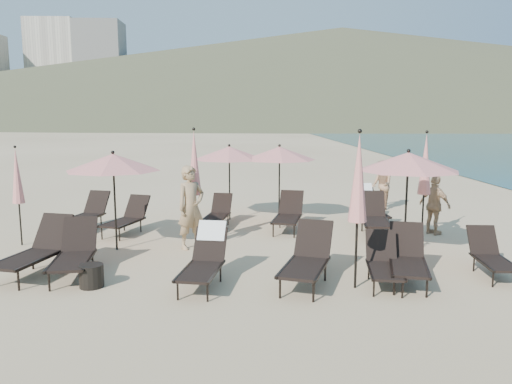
{
  "coord_description": "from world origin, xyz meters",
  "views": [
    {
      "loc": [
        -1.09,
        -9.2,
        3.07
      ],
      "look_at": [
        -0.71,
        3.5,
        1.1
      ],
      "focal_mm": 35.0,
      "sensor_mm": 36.0,
      "label": 1
    }
  ],
  "objects_px": {
    "lounger_11": "(369,206)",
    "beachgoer_b": "(381,185)",
    "lounger_5": "(491,255)",
    "lounger_6": "(87,213)",
    "lounger_8": "(218,212)",
    "umbrella_closed_3": "(194,164)",
    "lounger_4": "(408,257)",
    "umbrella_open_1": "(408,162)",
    "lounger_7": "(127,217)",
    "lounger_0": "(35,250)",
    "lounger_1": "(74,252)",
    "lounger_3": "(307,258)",
    "lounger_10": "(375,216)",
    "umbrella_closed_1": "(425,165)",
    "umbrella_closed_2": "(17,176)",
    "umbrella_closed_0": "(358,179)",
    "lounger_2": "(205,257)",
    "umbrella_open_3": "(279,153)",
    "beachgoer_a": "(191,207)",
    "lounger_9": "(288,213)",
    "side_table_1": "(310,256)",
    "umbrella_open_0": "(113,162)",
    "lounger_12": "(384,262)",
    "umbrella_open_2": "(229,153)",
    "side_table_0": "(91,276)",
    "beachgoer_c": "(435,205)"
  },
  "relations": [
    {
      "from": "lounger_11",
      "to": "beachgoer_b",
      "type": "height_order",
      "value": "beachgoer_b"
    },
    {
      "from": "lounger_5",
      "to": "lounger_6",
      "type": "distance_m",
      "value": 9.93
    },
    {
      "from": "lounger_8",
      "to": "umbrella_closed_3",
      "type": "distance_m",
      "value": 2.44
    },
    {
      "from": "lounger_4",
      "to": "umbrella_open_1",
      "type": "height_order",
      "value": "umbrella_open_1"
    },
    {
      "from": "lounger_7",
      "to": "umbrella_open_1",
      "type": "height_order",
      "value": "umbrella_open_1"
    },
    {
      "from": "lounger_0",
      "to": "lounger_1",
      "type": "height_order",
      "value": "lounger_0"
    },
    {
      "from": "lounger_3",
      "to": "lounger_10",
      "type": "bearing_deg",
      "value": 78.71
    },
    {
      "from": "umbrella_closed_1",
      "to": "beachgoer_b",
      "type": "height_order",
      "value": "umbrella_closed_1"
    },
    {
      "from": "lounger_3",
      "to": "umbrella_closed_2",
      "type": "height_order",
      "value": "umbrella_closed_2"
    },
    {
      "from": "lounger_0",
      "to": "umbrella_closed_0",
      "type": "height_order",
      "value": "umbrella_closed_0"
    },
    {
      "from": "lounger_2",
      "to": "lounger_4",
      "type": "bearing_deg",
      "value": 10.46
    },
    {
      "from": "lounger_0",
      "to": "lounger_11",
      "type": "xyz_separation_m",
      "value": [
        7.62,
        4.4,
        0.02
      ]
    },
    {
      "from": "umbrella_closed_1",
      "to": "umbrella_open_1",
      "type": "bearing_deg",
      "value": -122.8
    },
    {
      "from": "lounger_10",
      "to": "umbrella_open_3",
      "type": "xyz_separation_m",
      "value": [
        -2.35,
        1.67,
        1.5
      ]
    },
    {
      "from": "beachgoer_a",
      "to": "lounger_6",
      "type": "bearing_deg",
      "value": 106.34
    },
    {
      "from": "lounger_0",
      "to": "lounger_9",
      "type": "distance_m",
      "value": 6.35
    },
    {
      "from": "beachgoer_b",
      "to": "beachgoer_a",
      "type": "bearing_deg",
      "value": -55.43
    },
    {
      "from": "lounger_6",
      "to": "lounger_9",
      "type": "xyz_separation_m",
      "value": [
        5.44,
        -0.33,
        0.01
      ]
    },
    {
      "from": "lounger_7",
      "to": "side_table_1",
      "type": "xyz_separation_m",
      "value": [
        4.38,
        -2.96,
        -0.22
      ]
    },
    {
      "from": "lounger_6",
      "to": "lounger_11",
      "type": "height_order",
      "value": "lounger_11"
    },
    {
      "from": "lounger_10",
      "to": "lounger_11",
      "type": "distance_m",
      "value": 1.3
    },
    {
      "from": "lounger_11",
      "to": "umbrella_open_3",
      "type": "relative_size",
      "value": 0.78
    },
    {
      "from": "umbrella_open_0",
      "to": "beachgoer_a",
      "type": "relative_size",
      "value": 1.18
    },
    {
      "from": "lounger_3",
      "to": "lounger_8",
      "type": "bearing_deg",
      "value": 130.27
    },
    {
      "from": "lounger_7",
      "to": "lounger_5",
      "type": "bearing_deg",
      "value": -5.56
    },
    {
      "from": "lounger_3",
      "to": "umbrella_closed_1",
      "type": "relative_size",
      "value": 0.72
    },
    {
      "from": "lounger_1",
      "to": "lounger_12",
      "type": "height_order",
      "value": "lounger_1"
    },
    {
      "from": "lounger_6",
      "to": "umbrella_closed_1",
      "type": "relative_size",
      "value": 0.65
    },
    {
      "from": "umbrella_closed_0",
      "to": "beachgoer_b",
      "type": "height_order",
      "value": "umbrella_closed_0"
    },
    {
      "from": "umbrella_open_3",
      "to": "lounger_12",
      "type": "bearing_deg",
      "value": -74.77
    },
    {
      "from": "umbrella_open_2",
      "to": "side_table_0",
      "type": "xyz_separation_m",
      "value": [
        -2.36,
        -5.77,
        -1.77
      ]
    },
    {
      "from": "lounger_5",
      "to": "lounger_0",
      "type": "bearing_deg",
      "value": -176.93
    },
    {
      "from": "lounger_7",
      "to": "umbrella_open_0",
      "type": "distance_m",
      "value": 2.25
    },
    {
      "from": "lounger_10",
      "to": "lounger_4",
      "type": "bearing_deg",
      "value": -88.12
    },
    {
      "from": "umbrella_closed_0",
      "to": "lounger_0",
      "type": "bearing_deg",
      "value": 171.18
    },
    {
      "from": "lounger_8",
      "to": "umbrella_open_3",
      "type": "bearing_deg",
      "value": 31.72
    },
    {
      "from": "side_table_0",
      "to": "beachgoer_a",
      "type": "xyz_separation_m",
      "value": [
        1.54,
        2.61,
        0.76
      ]
    },
    {
      "from": "lounger_10",
      "to": "umbrella_closed_2",
      "type": "relative_size",
      "value": 0.79
    },
    {
      "from": "lounger_4",
      "to": "lounger_5",
      "type": "relative_size",
      "value": 1.19
    },
    {
      "from": "umbrella_open_3",
      "to": "umbrella_open_2",
      "type": "bearing_deg",
      "value": 170.45
    },
    {
      "from": "lounger_10",
      "to": "side_table_1",
      "type": "relative_size",
      "value": 4.47
    },
    {
      "from": "umbrella_closed_2",
      "to": "lounger_1",
      "type": "bearing_deg",
      "value": -49.14
    },
    {
      "from": "lounger_7",
      "to": "lounger_11",
      "type": "bearing_deg",
      "value": 28.57
    },
    {
      "from": "umbrella_closed_3",
      "to": "umbrella_closed_1",
      "type": "bearing_deg",
      "value": 1.19
    },
    {
      "from": "lounger_9",
      "to": "side_table_1",
      "type": "relative_size",
      "value": 4.35
    },
    {
      "from": "lounger_0",
      "to": "lounger_10",
      "type": "distance_m",
      "value": 8.06
    },
    {
      "from": "lounger_8",
      "to": "lounger_4",
      "type": "bearing_deg",
      "value": -40.57
    },
    {
      "from": "lounger_0",
      "to": "lounger_11",
      "type": "bearing_deg",
      "value": 44.91
    },
    {
      "from": "umbrella_open_2",
      "to": "beachgoer_c",
      "type": "xyz_separation_m",
      "value": [
        5.33,
        -1.98,
        -1.2
      ]
    },
    {
      "from": "umbrella_closed_1",
      "to": "lounger_7",
      "type": "bearing_deg",
      "value": 172.6
    }
  ]
}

